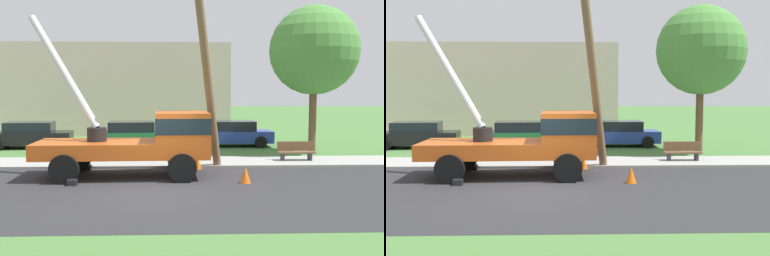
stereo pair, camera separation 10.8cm
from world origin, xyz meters
TOP-DOWN VIEW (x-y plane):
  - ground_plane at (0.00, 12.00)m, footprint 120.00×120.00m
  - road_asphalt at (0.00, 0.00)m, footprint 80.00×8.25m
  - sidewalk_strip at (0.00, 5.39)m, footprint 80.00×2.53m
  - utility_truck at (-0.40, 2.56)m, footprint 6.82×3.21m
  - leaning_utility_pole at (1.79, 3.44)m, footprint 1.75×2.71m
  - traffic_cone_ahead at (3.03, 1.22)m, footprint 0.36×0.36m
  - traffic_cone_curbside at (1.52, 3.97)m, footprint 0.36×0.36m
  - parked_sedan_black at (-7.25, 10.75)m, footprint 4.55×2.29m
  - parked_sedan_green at (-1.77, 10.80)m, footprint 4.54×2.26m
  - parked_sedan_blue at (3.84, 11.17)m, footprint 4.40×2.02m
  - park_bench at (5.90, 5.46)m, footprint 1.60×0.45m
  - roadside_tree_near at (7.40, 8.04)m, footprint 4.33×4.33m
  - lowrise_building_backdrop at (-4.53, 20.08)m, footprint 18.00×6.00m

SIDE VIEW (x-z plane):
  - ground_plane at x=0.00m, z-range 0.00..0.00m
  - road_asphalt at x=0.00m, z-range 0.00..0.01m
  - sidewalk_strip at x=0.00m, z-range 0.00..0.10m
  - traffic_cone_ahead at x=3.03m, z-range 0.00..0.56m
  - traffic_cone_curbside at x=1.52m, z-range 0.00..0.56m
  - park_bench at x=5.90m, z-range 0.01..0.91m
  - parked_sedan_black at x=-7.25m, z-range 0.00..1.42m
  - parked_sedan_green at x=-1.77m, z-range 0.00..1.42m
  - parked_sedan_blue at x=3.84m, z-range 0.00..1.42m
  - utility_truck at x=-0.40m, z-range -1.58..4.40m
  - lowrise_building_backdrop at x=-4.53m, z-range 0.00..6.40m
  - leaning_utility_pole at x=1.79m, z-range 0.12..8.92m
  - roadside_tree_near at x=7.40m, z-range 1.43..8.68m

